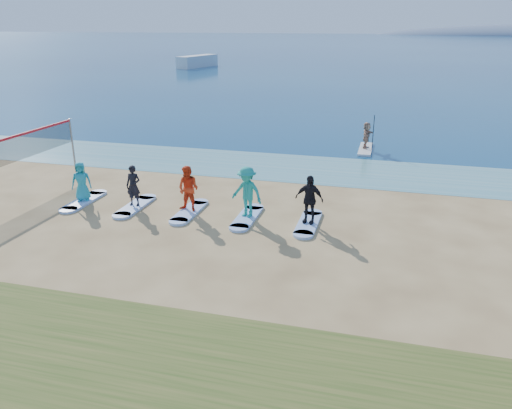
% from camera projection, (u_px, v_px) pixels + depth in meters
% --- Properties ---
extents(ground, '(600.00, 600.00, 0.00)m').
position_uv_depth(ground, '(208.00, 257.00, 15.38)').
color(ground, tan).
rests_on(ground, ground).
extents(shallow_water, '(600.00, 600.00, 0.00)m').
position_uv_depth(shallow_water, '(281.00, 167.00, 24.90)').
color(shallow_water, teal).
rests_on(shallow_water, ground).
extents(ocean, '(600.00, 600.00, 0.00)m').
position_uv_depth(ocean, '(380.00, 44.00, 160.45)').
color(ocean, navy).
rests_on(ocean, ground).
extents(volleyball_net, '(0.22, 9.09, 2.50)m').
position_uv_depth(volleyball_net, '(2.00, 154.00, 19.74)').
color(volleyball_net, gray).
rests_on(volleyball_net, ground).
extents(paddleboard, '(0.71, 3.00, 0.12)m').
position_uv_depth(paddleboard, '(365.00, 149.00, 28.11)').
color(paddleboard, silver).
rests_on(paddleboard, ground).
extents(paddleboarder, '(0.65, 1.41, 1.46)m').
position_uv_depth(paddleboarder, '(367.00, 135.00, 27.84)').
color(paddleboarder, tan).
rests_on(paddleboarder, paddleboard).
extents(boat_offshore_a, '(3.98, 8.93, 1.80)m').
position_uv_depth(boat_offshore_a, '(198.00, 67.00, 79.41)').
color(boat_offshore_a, silver).
rests_on(boat_offshore_a, ground).
extents(surfboard_0, '(0.70, 2.20, 0.09)m').
position_uv_depth(surfboard_0, '(84.00, 201.00, 20.02)').
color(surfboard_0, '#A2C3FB').
rests_on(surfboard_0, ground).
extents(student_0, '(0.90, 0.76, 1.57)m').
position_uv_depth(student_0, '(81.00, 181.00, 19.73)').
color(student_0, teal).
rests_on(student_0, surfboard_0).
extents(surfboard_1, '(0.70, 2.20, 0.09)m').
position_uv_depth(surfboard_1, '(135.00, 206.00, 19.46)').
color(surfboard_1, '#A2C3FB').
rests_on(surfboard_1, ground).
extents(student_1, '(0.58, 0.38, 1.59)m').
position_uv_depth(student_1, '(133.00, 186.00, 19.17)').
color(student_1, black).
rests_on(student_1, surfboard_1).
extents(surfboard_2, '(0.70, 2.20, 0.09)m').
position_uv_depth(surfboard_2, '(189.00, 212.00, 18.91)').
color(surfboard_2, '#A2C3FB').
rests_on(surfboard_2, ground).
extents(student_2, '(0.93, 0.77, 1.73)m').
position_uv_depth(student_2, '(188.00, 189.00, 18.60)').
color(student_2, red).
rests_on(student_2, surfboard_2).
extents(surfboard_3, '(0.70, 2.20, 0.09)m').
position_uv_depth(surfboard_3, '(247.00, 217.00, 18.36)').
color(surfboard_3, '#A2C3FB').
rests_on(surfboard_3, ground).
extents(student_3, '(1.36, 1.01, 1.88)m').
position_uv_depth(student_3, '(247.00, 192.00, 18.02)').
color(student_3, teal).
rests_on(student_3, surfboard_3).
extents(surfboard_4, '(0.70, 2.20, 0.09)m').
position_uv_depth(surfboard_4, '(308.00, 223.00, 17.80)').
color(surfboard_4, '#A2C3FB').
rests_on(surfboard_4, ground).
extents(student_4, '(1.07, 0.58, 1.74)m').
position_uv_depth(student_4, '(309.00, 199.00, 17.49)').
color(student_4, black).
rests_on(student_4, surfboard_4).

